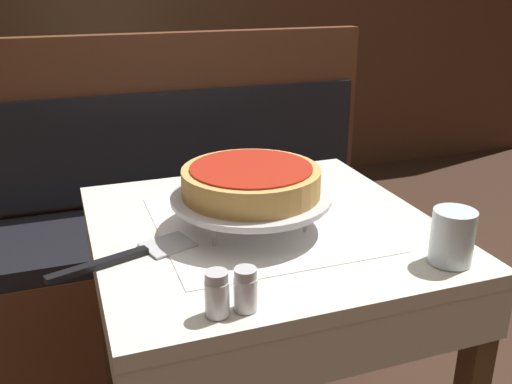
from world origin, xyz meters
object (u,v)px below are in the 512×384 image
object	(u,v)px
pizza_pan_stand	(251,199)
water_glass_near	(452,237)
pizza_server	(127,256)
condiment_caddy	(90,79)
dining_table_rear	(115,108)
deep_dish_pizza	(251,181)
booth_bench	(171,253)
pepper_shaker	(246,289)
dining_table_front	(264,263)
salt_shaker	(217,294)

from	to	relation	value
pizza_pan_stand	water_glass_near	xyz separation A→B (m)	(0.30, -0.27, -0.01)
pizza_pan_stand	water_glass_near	bearing A→B (deg)	-42.16
pizza_server	condiment_caddy	world-z (taller)	condiment_caddy
dining_table_rear	pizza_pan_stand	distance (m)	1.76
deep_dish_pizza	pizza_server	distance (m)	0.29
deep_dish_pizza	pizza_pan_stand	bearing A→B (deg)	0.00
booth_bench	pepper_shaker	bearing A→B (deg)	-93.96
dining_table_rear	condiment_caddy	xyz separation A→B (m)	(-0.10, 0.04, 0.14)
booth_bench	water_glass_near	bearing A→B (deg)	-72.00
booth_bench	dining_table_front	bearing A→B (deg)	-84.58
pizza_pan_stand	condiment_caddy	distance (m)	1.81
pepper_shaker	condiment_caddy	bearing A→B (deg)	92.25
pizza_pan_stand	salt_shaker	xyz separation A→B (m)	(-0.16, -0.30, -0.03)
dining_table_rear	deep_dish_pizza	size ratio (longest dim) A/B	2.69
dining_table_front	pizza_server	size ratio (longest dim) A/B	2.56
pizza_server	condiment_caddy	xyz separation A→B (m)	(0.08, 1.85, 0.03)
dining_table_rear	booth_bench	bearing A→B (deg)	-86.91
water_glass_near	pepper_shaker	distance (m)	0.41
condiment_caddy	water_glass_near	bearing A→B (deg)	-76.51
deep_dish_pizza	pepper_shaker	xyz separation A→B (m)	(-0.11, -0.30, -0.07)
pizza_server	condiment_caddy	bearing A→B (deg)	87.67
booth_bench	pizza_pan_stand	xyz separation A→B (m)	(0.04, -0.77, 0.50)
pizza_pan_stand	salt_shaker	bearing A→B (deg)	-118.39
pizza_pan_stand	deep_dish_pizza	world-z (taller)	deep_dish_pizza
pizza_server	pepper_shaker	bearing A→B (deg)	-56.83
pizza_server	condiment_caddy	size ratio (longest dim) A/B	1.84
dining_table_front	pizza_server	bearing A→B (deg)	-167.25
salt_shaker	pepper_shaker	bearing A→B (deg)	-0.00
dining_table_rear	booth_bench	world-z (taller)	booth_bench
pizza_server	salt_shaker	bearing A→B (deg)	-65.48
pepper_shaker	condiment_caddy	distance (m)	2.09
dining_table_front	condiment_caddy	world-z (taller)	condiment_caddy
dining_table_rear	salt_shaker	size ratio (longest dim) A/B	10.26
pizza_server	water_glass_near	world-z (taller)	water_glass_near
pepper_shaker	water_glass_near	bearing A→B (deg)	3.34
dining_table_front	salt_shaker	world-z (taller)	salt_shaker
pizza_server	salt_shaker	xyz separation A→B (m)	(0.11, -0.24, 0.03)
dining_table_rear	pizza_pan_stand	size ratio (longest dim) A/B	2.30
dining_table_front	dining_table_rear	distance (m)	1.75
dining_table_rear	condiment_caddy	world-z (taller)	condiment_caddy
dining_table_front	water_glass_near	xyz separation A→B (m)	(0.27, -0.29, 0.15)
pizza_server	water_glass_near	bearing A→B (deg)	-20.78
booth_bench	deep_dish_pizza	world-z (taller)	booth_bench
dining_table_rear	salt_shaker	world-z (taller)	salt_shaker
dining_table_front	deep_dish_pizza	bearing A→B (deg)	-158.81
deep_dish_pizza	condiment_caddy	distance (m)	1.81
pizza_pan_stand	pizza_server	world-z (taller)	pizza_pan_stand
dining_table_front	deep_dish_pizza	size ratio (longest dim) A/B	2.59
booth_bench	salt_shaker	distance (m)	1.17
dining_table_front	booth_bench	world-z (taller)	booth_bench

